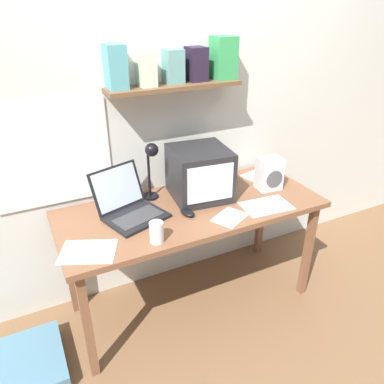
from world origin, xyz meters
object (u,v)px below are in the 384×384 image
computer_mouse (187,213)px  loose_paper_near_laptop (266,206)px  open_notebook (260,176)px  printed_handout (88,252)px  desk_lamp (151,162)px  space_heater (269,174)px  loose_paper_near_monitor (230,217)px  juice_glass (157,233)px  crt_monitor (200,173)px  floor_cushion (23,367)px  laptop (128,204)px  corner_desk (192,216)px

computer_mouse → loose_paper_near_laptop: (0.48, -0.12, -0.01)m
open_notebook → loose_paper_near_laptop: bearing=-120.3°
printed_handout → computer_mouse: bearing=9.7°
desk_lamp → printed_handout: 0.66m
space_heater → loose_paper_near_monitor: bearing=-148.6°
juice_glass → space_heater: (0.89, 0.24, 0.05)m
crt_monitor → floor_cushion: size_ratio=0.87×
laptop → juice_glass: (0.05, -0.33, -0.01)m
computer_mouse → loose_paper_near_laptop: size_ratio=0.38×
laptop → computer_mouse: (0.30, -0.16, -0.05)m
desk_lamp → juice_glass: 0.50m
laptop → loose_paper_near_monitor: (0.51, -0.30, -0.06)m
crt_monitor → printed_handout: bearing=-153.2°
desk_lamp → computer_mouse: (0.11, -0.27, -0.24)m
computer_mouse → crt_monitor: bearing=46.8°
juice_glass → computer_mouse: bearing=33.4°
corner_desk → juice_glass: (-0.32, -0.25, 0.12)m
corner_desk → computer_mouse: 0.13m
crt_monitor → laptop: crt_monitor is taller
laptop → loose_paper_near_laptop: size_ratio=1.39×
crt_monitor → laptop: 0.49m
computer_mouse → open_notebook: (0.70, 0.25, -0.01)m
space_heater → computer_mouse: bearing=-168.3°
laptop → space_heater: (0.93, -0.09, 0.04)m
desk_lamp → laptop: bearing=-161.9°
laptop → desk_lamp: size_ratio=1.14×
crt_monitor → juice_glass: crt_monitor is taller
juice_glass → crt_monitor: bearing=39.5°
desk_lamp → printed_handout: size_ratio=1.15×
corner_desk → desk_lamp: bearing=133.0°
loose_paper_near_monitor → crt_monitor: bearing=95.8°
laptop → open_notebook: bearing=-12.8°
computer_mouse → desk_lamp: bearing=112.3°
open_notebook → juice_glass: bearing=-156.0°
desk_lamp → space_heater: 0.78m
corner_desk → juice_glass: 0.42m
computer_mouse → printed_handout: computer_mouse is taller
desk_lamp → loose_paper_near_monitor: (0.32, -0.40, -0.25)m
crt_monitor → loose_paper_near_monitor: size_ratio=1.63×
crt_monitor → floor_cushion: 1.50m
laptop → corner_desk: bearing=-31.1°
corner_desk → computer_mouse: computer_mouse is taller
floor_cushion → printed_handout: bearing=-10.3°
loose_paper_near_monitor → floor_cushion: loose_paper_near_monitor is taller
corner_desk → printed_handout: (-0.67, -0.18, 0.07)m
printed_handout → juice_glass: bearing=-11.0°
loose_paper_near_monitor → printed_handout: bearing=177.7°
corner_desk → loose_paper_near_laptop: (0.41, -0.20, 0.07)m
space_heater → open_notebook: 0.22m
corner_desk → space_heater: size_ratio=7.58×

